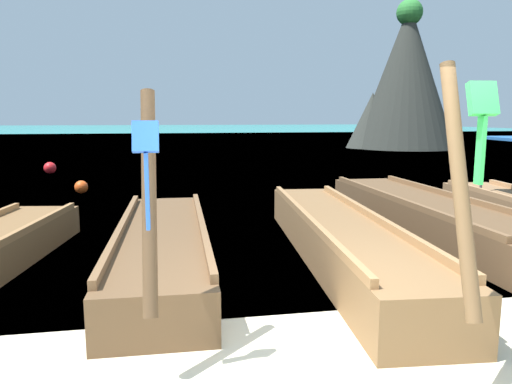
% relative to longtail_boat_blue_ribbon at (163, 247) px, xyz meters
% --- Properties ---
extents(ground, '(120.00, 120.00, 0.00)m').
position_rel_longtail_boat_blue_ribbon_xyz_m(ground, '(1.35, -3.02, -0.29)').
color(ground, beige).
extents(sea_water, '(120.00, 120.00, 0.00)m').
position_rel_longtail_boat_blue_ribbon_xyz_m(sea_water, '(1.35, 58.06, -0.29)').
color(sea_water, teal).
rests_on(sea_water, ground).
extents(longtail_boat_blue_ribbon, '(1.30, 5.78, 2.34)m').
position_rel_longtail_boat_blue_ribbon_xyz_m(longtail_boat_blue_ribbon, '(0.00, 0.00, 0.00)').
color(longtail_boat_blue_ribbon, brown).
rests_on(longtail_boat_blue_ribbon, ground).
extents(longtail_boat_green_ribbon, '(1.56, 6.76, 2.55)m').
position_rel_longtail_boat_blue_ribbon_xyz_m(longtail_boat_green_ribbon, '(2.57, -0.17, 0.03)').
color(longtail_boat_green_ribbon, brown).
rests_on(longtail_boat_green_ribbon, ground).
extents(longtail_boat_red_ribbon, '(1.40, 7.04, 2.33)m').
position_rel_longtail_boat_blue_ribbon_xyz_m(longtail_boat_red_ribbon, '(4.84, 1.33, 0.00)').
color(longtail_boat_red_ribbon, brown).
rests_on(longtail_boat_red_ribbon, ground).
extents(karst_rock, '(6.98, 6.53, 9.60)m').
position_rel_longtail_boat_blue_ribbon_xyz_m(karst_rock, '(15.60, 23.71, 4.16)').
color(karst_rock, '#2D302B').
rests_on(karst_rock, ground).
extents(mooring_buoy_near, '(0.36, 0.36, 0.36)m').
position_rel_longtail_boat_blue_ribbon_xyz_m(mooring_buoy_near, '(-2.26, 7.12, -0.11)').
color(mooring_buoy_near, '#EA5119').
rests_on(mooring_buoy_near, sea_water).
extents(mooring_buoy_far, '(0.44, 0.44, 0.44)m').
position_rel_longtail_boat_blue_ribbon_xyz_m(mooring_buoy_far, '(-4.19, 12.21, -0.07)').
color(mooring_buoy_far, red).
rests_on(mooring_buoy_far, sea_water).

